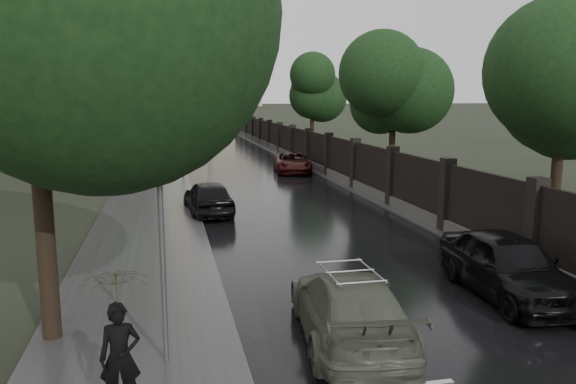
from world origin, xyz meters
The scene contains 19 objects.
ground centered at (0.00, 0.00, 0.00)m, with size 800.00×800.00×0.00m, color black.
road centered at (0.00, 190.00, 0.01)m, with size 8.00×420.00×0.02m, color black.
sidewalk_left centered at (-6.00, 190.00, 0.08)m, with size 4.00×420.00×0.16m, color #2D2D2D.
verge_right centered at (5.50, 190.00, 0.04)m, with size 3.00×420.00×0.08m, color #2D2D2D.
fence_right centered at (4.60, 32.01, 1.01)m, with size 0.45×75.72×2.70m.
tree_left_near centered at (-7.60, 3.00, 6.42)m, with size 5.44×5.44×9.16m.
tree_left_far centered at (-8.00, 30.00, 5.24)m, with size 4.25×4.25×7.39m.
tree_right_a centered at (7.50, 8.00, 4.95)m, with size 4.08×4.08×7.01m.
tree_right_b centered at (7.50, 22.00, 4.95)m, with size 4.08×4.08×7.01m.
tree_right_c centered at (7.50, 40.00, 4.95)m, with size 4.08×4.08×7.01m.
lamp_post centered at (-5.40, 1.50, 2.67)m, with size 0.25×0.12×5.11m.
traffic_light centered at (-4.30, 24.99, 2.40)m, with size 0.16×0.32×4.00m.
brick_building centered at (-18.00, 52.00, 10.00)m, with size 24.00×18.00×20.00m, color black.
stalinist_tower centered at (0.00, 300.00, 38.38)m, with size 92.00×30.00×159.00m.
volga_sedan centered at (-1.80, 1.91, 0.70)m, with size 1.97×4.84×1.41m, color #4E5443.
hatchback_left centered at (-3.60, 14.93, 0.73)m, with size 1.71×4.26×1.45m, color black.
car_right_near centered at (2.80, 3.49, 0.80)m, with size 1.88×4.67×1.59m, color black.
car_right_far centered at (2.74, 26.94, 0.66)m, with size 2.18×4.74×1.32m, color black.
pedestrian_umbrella centered at (-6.06, -0.01, 1.91)m, with size 1.00×1.02×2.63m.
Camera 1 is at (-5.29, -8.25, 4.86)m, focal length 35.00 mm.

